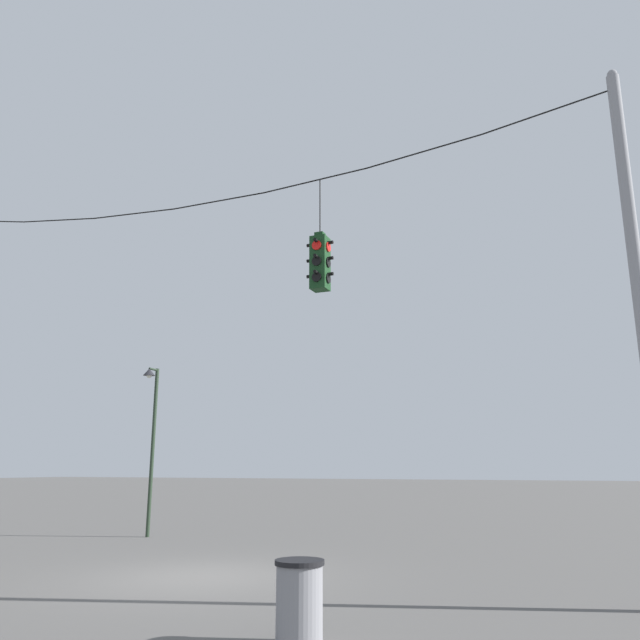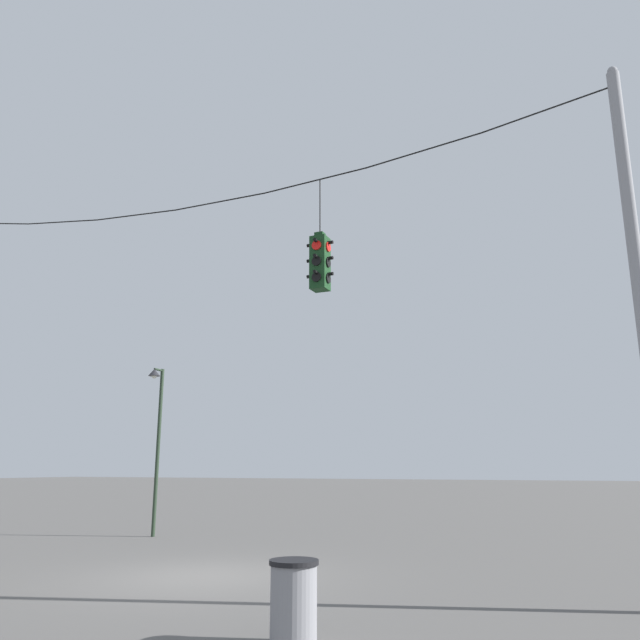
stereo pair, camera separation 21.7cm
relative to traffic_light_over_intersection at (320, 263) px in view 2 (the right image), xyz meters
The scene contains 5 objects.
ground_plane 6.69m from the traffic_light_over_intersection, behind, with size 200.00×200.00×0.00m, color #565451.
span_wire 3.24m from the traffic_light_over_intersection, behind, with size 16.53×0.03×0.83m.
traffic_light_over_intersection is the anchor object (origin of this frame).
street_lamp 10.00m from the traffic_light_over_intersection, 146.18° to the left, with size 0.38×0.67×5.25m.
trash_bin 6.95m from the traffic_light_over_intersection, 71.60° to the right, with size 0.62×0.62×0.98m.
Camera 2 is at (7.29, -11.17, 2.10)m, focal length 35.00 mm.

